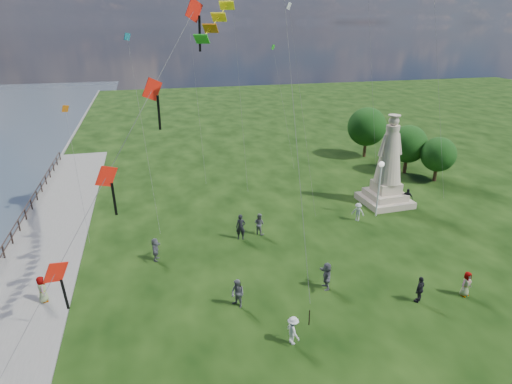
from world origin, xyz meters
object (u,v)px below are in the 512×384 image
object	(u,v)px
lamppost	(380,177)
person_5	(155,249)
person_9	(407,198)
person_11	(327,276)
person_1	(238,294)
person_10	(42,291)
person_8	(358,212)
person_3	(420,289)
person_2	(293,330)
person_4	(466,284)
person_6	(241,227)
statue	(388,171)
person_7	(259,224)

from	to	relation	value
lamppost	person_5	world-z (taller)	lamppost
person_9	person_11	world-z (taller)	person_11
person_1	person_10	xyz separation A→B (m)	(-10.20, 2.97, -0.06)
person_10	person_11	size ratio (longest dim) A/B	0.93
person_8	person_3	bearing A→B (deg)	-60.96
person_2	person_4	size ratio (longest dim) A/B	0.99
person_3	person_8	bearing A→B (deg)	-129.98
person_8	person_10	bearing A→B (deg)	-128.54
person_6	person_10	distance (m)	12.89
person_3	person_11	world-z (taller)	person_11
person_5	person_10	size ratio (longest dim) A/B	1.01
statue	person_10	distance (m)	26.55
lamppost	person_11	size ratio (longest dim) A/B	2.73
person_10	person_1	bearing A→B (deg)	-119.01
person_11	person_4	bearing A→B (deg)	77.30
person_1	person_9	world-z (taller)	person_1
person_5	statue	bearing A→B (deg)	-65.45
person_2	person_10	world-z (taller)	person_10
statue	lamppost	distance (m)	2.94
person_3	person_10	bearing A→B (deg)	-45.54
statue	person_3	size ratio (longest dim) A/B	4.82
person_2	person_5	world-z (taller)	person_5
person_1	person_7	distance (m)	8.66
person_7	person_5	bearing A→B (deg)	64.85
statue	person_6	xyz separation A→B (m)	(-13.22, -3.29, -1.92)
person_5	person_10	world-z (taller)	person_5
person_1	person_3	bearing A→B (deg)	43.64
person_2	person_8	size ratio (longest dim) A/B	1.02
person_10	person_3	bearing A→B (deg)	-116.84
person_5	person_11	xyz separation A→B (m)	(9.39, -5.67, 0.06)
person_8	person_9	size ratio (longest dim) A/B	0.91
person_4	lamppost	bearing A→B (deg)	72.37
lamppost	person_1	size ratio (longest dim) A/B	2.74
lamppost	person_3	distance (m)	11.51
statue	person_1	xyz separation A→B (m)	(-15.06, -10.85, -2.03)
person_6	person_9	xyz separation A→B (m)	(14.63, 2.20, -0.14)
statue	person_10	world-z (taller)	statue
person_3	person_8	distance (m)	10.42
person_4	person_11	world-z (taller)	person_11
person_3	person_10	size ratio (longest dim) A/B	1.02
statue	person_10	bearing A→B (deg)	-165.04
lamppost	person_10	distance (m)	24.11
person_4	person_11	bearing A→B (deg)	145.50
lamppost	person_4	bearing A→B (deg)	-92.75
person_5	person_8	distance (m)	15.51
person_3	person_9	distance (m)	13.58
lamppost	person_2	size ratio (longest dim) A/B	3.05
person_10	person_11	bearing A→B (deg)	-112.09
lamppost	person_4	world-z (taller)	lamppost
person_11	person_10	bearing A→B (deg)	-92.40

